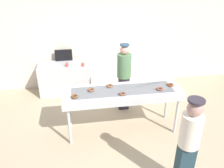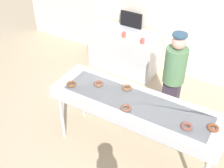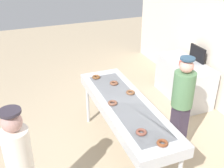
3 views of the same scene
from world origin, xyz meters
TOP-DOWN VIEW (x-y plane):
  - ground_plane at (0.00, 0.00)m, footprint 16.00×16.00m
  - fryer_conveyor at (0.00, 0.00)m, footprint 2.37×0.71m
  - chocolate_donut_0 at (-0.94, -0.14)m, footprint 0.15×0.15m
  - chocolate_donut_1 at (-0.04, -0.19)m, footprint 0.20×0.20m
  - chocolate_donut_2 at (1.01, 0.02)m, footprint 0.15×0.15m
  - chocolate_donut_3 at (-0.62, 0.06)m, footprint 0.15×0.15m
  - chocolate_donut_4 at (-0.23, 0.19)m, footprint 0.19×0.19m
  - chocolate_donut_5 at (0.73, -0.11)m, footprint 0.16×0.16m
  - worker_baker at (0.21, 0.84)m, footprint 0.32×0.32m
  - customer_waiting at (0.65, -1.56)m, footprint 0.30×0.30m
  - prep_counter at (-1.20, 1.91)m, footprint 1.38×0.61m
  - paper_cup_0 at (-0.70, 1.67)m, footprint 0.08×0.08m
  - paper_cup_1 at (-1.11, 1.72)m, footprint 0.08×0.08m
  - menu_display at (-1.20, 2.17)m, footprint 0.46×0.04m

SIDE VIEW (x-z plane):
  - ground_plane at x=0.00m, z-range 0.00..0.00m
  - prep_counter at x=-1.20m, z-range 0.00..0.85m
  - fryer_conveyor at x=0.00m, z-range 0.40..1.38m
  - customer_waiting at x=0.65m, z-range 0.09..1.70m
  - paper_cup_0 at x=-0.70m, z-range 0.85..0.94m
  - paper_cup_1 at x=-1.11m, z-range 0.85..0.94m
  - worker_baker at x=0.21m, z-range 0.10..1.74m
  - chocolate_donut_0 at x=-0.94m, z-range 0.97..1.01m
  - chocolate_donut_1 at x=-0.04m, z-range 0.97..1.01m
  - chocolate_donut_2 at x=1.01m, z-range 0.97..1.01m
  - chocolate_donut_3 at x=-0.62m, z-range 0.97..1.01m
  - chocolate_donut_4 at x=-0.23m, z-range 0.97..1.01m
  - chocolate_donut_5 at x=0.73m, z-range 0.97..1.01m
  - menu_display at x=-1.20m, z-range 0.85..1.16m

